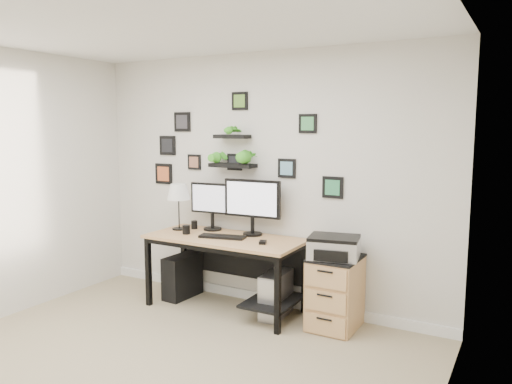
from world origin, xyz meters
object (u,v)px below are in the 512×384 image
Objects in this scene: monitor_left at (212,203)px; printer at (334,247)px; monitor_right at (252,202)px; desk at (230,249)px; pc_tower_black at (182,276)px; file_cabinet at (335,292)px; table_lamp at (179,193)px; mug at (186,230)px; pc_tower_grey at (276,295)px.

monitor_left is 1.48m from printer.
monitor_right reaches higher than printer.
desk is 0.75m from pc_tower_black.
file_cabinet is at bearing 4.24° from pc_tower_black.
table_lamp reaches higher than mug.
pc_tower_black is at bearing -154.23° from monitor_left.
mug is at bearing -166.64° from desk.
desk is at bearing 13.36° from mug.
printer reaches higher than pc_tower_black.
printer is (1.56, 0.12, -0.02)m from mug.
desk reaches higher than file_cabinet.
monitor_left is at bearing 174.97° from file_cabinet.
pc_tower_grey is 0.61m from file_cabinet.
monitor_left reaches higher than file_cabinet.
table_lamp is 1.07× the size of pc_tower_black.
printer is at bearing 0.73° from desk.
file_cabinet is at bearing 0.73° from table_lamp.
monitor_right is at bearing 23.94° from mug.
table_lamp is 0.99× the size of printer.
mug is (-0.12, -0.29, -0.25)m from monitor_left.
printer is at bearing -6.78° from monitor_left.
mug is 0.20× the size of pc_tower_black.
monitor_left is 1.01× the size of printer.
printer is (1.77, -0.02, -0.38)m from table_lamp.
monitor_right is 1.35× the size of pc_tower_grey.
monitor_right is at bearing 170.62° from printer.
mug is at bearing -171.90° from pc_tower_grey.
table_lamp is at bearing -166.54° from pc_tower_black.
printer is (-0.00, -0.04, 0.44)m from file_cabinet.
monitor_left is 0.88m from pc_tower_black.
mug is 1.57m from printer.
table_lamp is at bearing 179.31° from printer.
desk is at bearing 0.04° from pc_tower_black.
monitor_left is at bearing 29.42° from pc_tower_black.
desk is 0.52m from monitor_right.
monitor_right reaches higher than pc_tower_grey.
printer is at bearing -0.69° from table_lamp.
mug reaches higher than desk.
monitor_right is at bearing -1.85° from monitor_left.
file_cabinet is at bearing 3.00° from desk.
mug is 0.13× the size of file_cabinet.
table_lamp reaches higher than file_cabinet.
pc_tower_grey is (0.97, 0.14, -0.57)m from mug.
mug is (-0.63, -0.28, -0.29)m from monitor_right.
pc_tower_black is (-0.30, -0.15, -0.82)m from monitor_left.
mug is at bearing -156.06° from monitor_right.
pc_tower_black is at bearing 176.39° from desk.
monitor_left is (-0.34, 0.19, 0.42)m from desk.
mug is (-0.46, -0.11, 0.17)m from desk.
monitor_right is 1.23× the size of printer.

